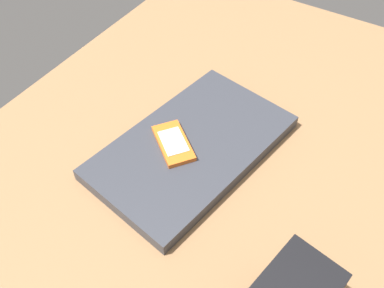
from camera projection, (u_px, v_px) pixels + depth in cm
name	position (u px, v px, depth cm)	size (l,w,h in cm)	color
desk_surface	(196.00, 166.00, 76.15)	(120.00, 80.00, 3.00)	olive
laptop_closed	(192.00, 147.00, 75.56)	(35.99, 21.16, 2.44)	#33353D
cell_phone_on_laptop	(173.00, 143.00, 73.90)	(9.83, 10.72, 1.03)	orange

